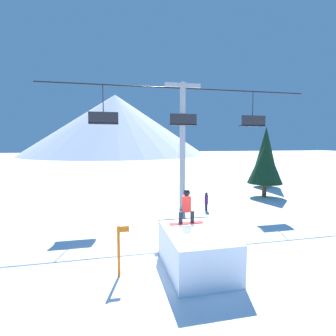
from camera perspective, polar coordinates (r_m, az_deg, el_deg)
The scene contains 9 objects.
ground_plane at distance 10.30m, azimuth 2.61°, elevation -20.56°, with size 220.00×220.00×0.00m, color white.
mountain_ridge at distance 95.30m, azimuth -11.35°, elevation 9.16°, with size 63.20×63.20×20.90m.
snow_ramp at distance 9.86m, azimuth 6.18°, elevation -17.34°, with size 2.16×3.21×1.41m.
snowboarder at distance 10.19m, azimuth 4.07°, elevation -8.33°, with size 1.35×0.35×1.34m.
chairlift at distance 17.59m, azimuth 3.21°, elevation 7.68°, with size 18.01×0.44×8.45m.
pine_tree_near at distance 22.95m, azimuth 20.41°, elevation 1.00°, with size 2.80×2.80×4.51m.
pine_tree_far at distance 28.21m, azimuth 20.47°, elevation 3.08°, with size 2.60×2.60×6.08m.
trail_marker at distance 9.40m, azimuth -10.60°, elevation -17.06°, with size 0.41×0.10×1.75m.
distant_skier at distance 17.72m, azimuth 8.34°, elevation -7.03°, with size 0.24×0.24×1.23m.
Camera 1 is at (-2.46, -8.90, 4.56)m, focal length 28.00 mm.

